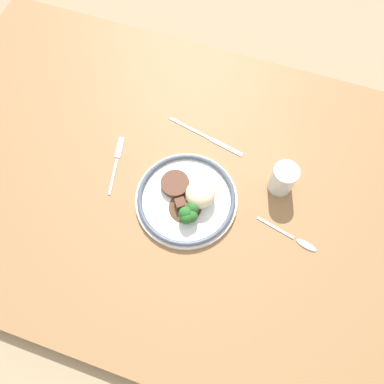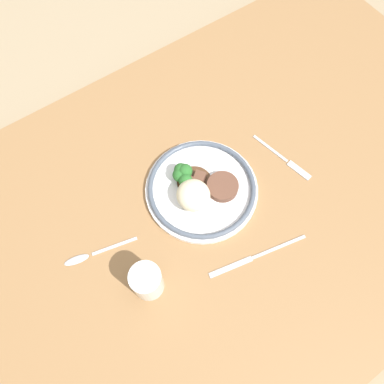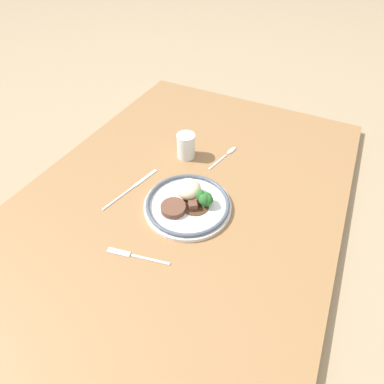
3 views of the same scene
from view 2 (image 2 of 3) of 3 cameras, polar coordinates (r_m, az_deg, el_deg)
ground_plane at (r=0.92m, az=4.91°, el=-1.21°), size 8.00×8.00×0.00m
dining_table at (r=0.90m, az=4.99°, el=-0.81°), size 1.50×0.95×0.03m
plate at (r=0.87m, az=1.21°, el=0.57°), size 0.27×0.27×0.07m
juice_glass at (r=0.79m, az=-6.82°, el=-13.44°), size 0.06×0.06×0.09m
fork at (r=0.95m, az=14.23°, el=4.60°), size 0.05×0.17×0.00m
knife at (r=0.84m, az=9.50°, el=-9.78°), size 0.23×0.06×0.00m
spoon at (r=0.86m, az=-15.81°, el=-9.43°), size 0.16×0.05×0.01m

